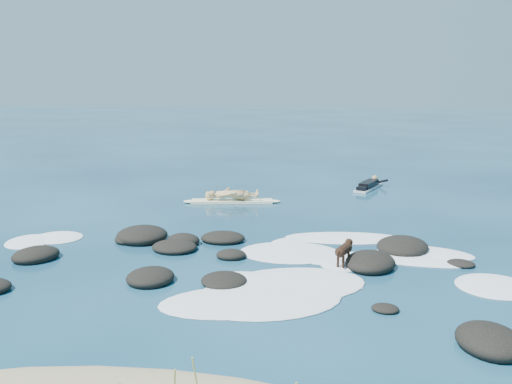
# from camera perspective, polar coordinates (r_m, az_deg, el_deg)

# --- Properties ---
(ground) EXTENTS (160.00, 160.00, 0.00)m
(ground) POSITION_cam_1_polar(r_m,az_deg,el_deg) (14.77, -1.38, -6.43)
(ground) COLOR #0A2642
(ground) RESTS_ON ground
(reef_rocks) EXTENTS (13.00, 7.18, 0.51)m
(reef_rocks) POSITION_cam_1_polar(r_m,az_deg,el_deg) (14.28, -2.28, -6.62)
(reef_rocks) COLOR black
(reef_rocks) RESTS_ON ground
(breaking_foam) EXTENTS (13.75, 7.42, 0.12)m
(breaking_foam) POSITION_cam_1_polar(r_m,az_deg,el_deg) (13.77, 3.96, -7.72)
(breaking_foam) COLOR white
(breaking_foam) RESTS_ON ground
(standing_surfer_rig) EXTENTS (3.59, 1.14, 2.05)m
(standing_surfer_rig) POSITION_cam_1_polar(r_m,az_deg,el_deg) (20.92, -2.44, 1.08)
(standing_surfer_rig) COLOR #F8F6C7
(standing_surfer_rig) RESTS_ON ground
(paddling_surfer_rig) EXTENTS (1.48, 2.54, 0.45)m
(paddling_surfer_rig) POSITION_cam_1_polar(r_m,az_deg,el_deg) (24.21, 11.22, 0.67)
(paddling_surfer_rig) COLOR silver
(paddling_surfer_rig) RESTS_ON ground
(dog) EXTENTS (0.47, 1.00, 0.65)m
(dog) POSITION_cam_1_polar(r_m,az_deg,el_deg) (13.98, 8.82, -5.72)
(dog) COLOR black
(dog) RESTS_ON ground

